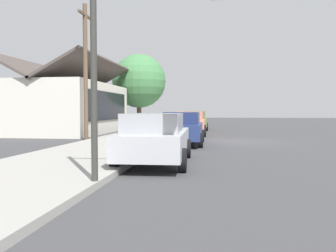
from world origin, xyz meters
name	(u,v)px	position (x,y,z in m)	size (l,w,h in m)	color
ground_plane	(236,142)	(0.00, 0.00, 0.00)	(120.00, 120.00, 0.00)	#424244
sidewalk_curb	(134,139)	(0.00, 5.60, 0.08)	(60.00, 4.20, 0.16)	#A3A099
car_silver	(155,138)	(-8.45, 2.89, 0.82)	(4.82, 2.20, 1.59)	silver
car_navy	(183,128)	(-2.11, 2.64, 0.82)	(4.78, 2.09, 1.59)	navy
car_coral	(190,123)	(4.28, 2.75, 0.81)	(4.43, 2.15, 1.59)	#EA8C75
car_olive	(195,120)	(10.77, 2.82, 0.82)	(4.64, 2.26, 1.59)	olive
storefront_building	(68,107)	(5.90, 11.98, 1.95)	(11.49, 6.47, 5.39)	silver
shade_tree	(139,81)	(13.95, 8.37, 4.43)	(5.09, 5.09, 6.99)	brown
traffic_light_main	(142,23)	(-12.00, 2.54, 3.49)	(0.37, 2.79, 5.20)	#383833
utility_pole_wooden	(85,69)	(-0.42, 8.20, 3.93)	(1.80, 0.24, 7.50)	brown
fire_hydrant_red	(142,137)	(-4.20, 4.20, 0.50)	(0.22, 0.22, 0.71)	red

